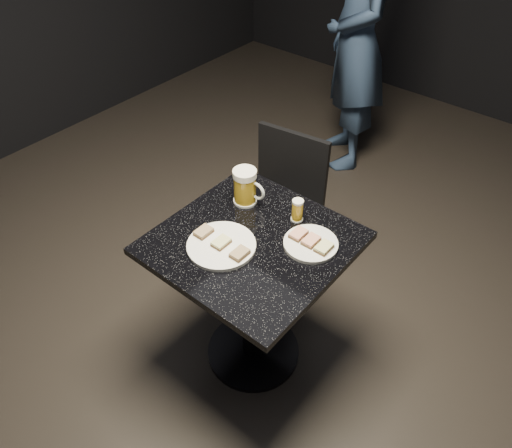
% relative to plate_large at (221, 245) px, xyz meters
% --- Properties ---
extents(floor, '(6.00, 6.00, 0.00)m').
position_rel_plate_large_xyz_m(floor, '(0.07, 0.10, -0.76)').
color(floor, black).
rests_on(floor, ground).
extents(plate_large, '(0.27, 0.27, 0.01)m').
position_rel_plate_large_xyz_m(plate_large, '(0.00, 0.00, 0.00)').
color(plate_large, white).
rests_on(plate_large, table).
extents(plate_small, '(0.21, 0.21, 0.01)m').
position_rel_plate_large_xyz_m(plate_small, '(0.26, 0.23, 0.00)').
color(plate_small, white).
rests_on(plate_small, table).
extents(patron, '(0.73, 0.73, 1.71)m').
position_rel_plate_large_xyz_m(patron, '(-0.52, 1.84, 0.10)').
color(patron, navy).
rests_on(patron, floor).
extents(table, '(0.70, 0.70, 0.75)m').
position_rel_plate_large_xyz_m(table, '(0.07, 0.10, -0.25)').
color(table, black).
rests_on(table, floor).
extents(beer_mug, '(0.15, 0.10, 0.16)m').
position_rel_plate_large_xyz_m(beer_mug, '(-0.11, 0.27, 0.07)').
color(beer_mug, silver).
rests_on(beer_mug, table).
extents(beer_tumbler, '(0.05, 0.05, 0.10)m').
position_rel_plate_large_xyz_m(beer_tumbler, '(0.13, 0.31, 0.04)').
color(beer_tumbler, silver).
rests_on(beer_tumbler, table).
extents(chair, '(0.42, 0.42, 0.86)m').
position_rel_plate_large_xyz_m(chair, '(-0.16, 0.60, -0.26)').
color(chair, black).
rests_on(chair, floor).
extents(canapes_on_plate_large, '(0.24, 0.07, 0.02)m').
position_rel_plate_large_xyz_m(canapes_on_plate_large, '(0.00, 0.00, 0.02)').
color(canapes_on_plate_large, '#4C3521').
rests_on(canapes_on_plate_large, plate_large).
extents(canapes_on_plate_small, '(0.17, 0.07, 0.02)m').
position_rel_plate_large_xyz_m(canapes_on_plate_small, '(0.26, 0.23, 0.02)').
color(canapes_on_plate_small, '#4C3521').
rests_on(canapes_on_plate_small, plate_small).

